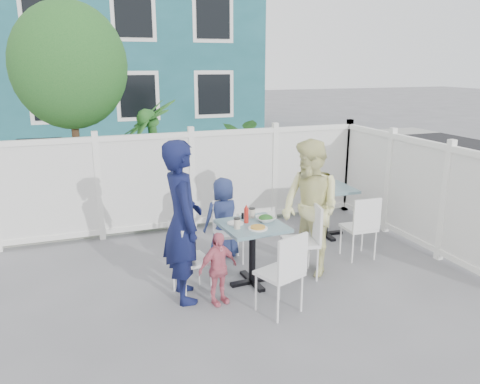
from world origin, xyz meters
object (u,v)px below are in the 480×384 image
object	(u,v)px
boy	(224,218)
woman	(310,208)
utility_cabinet	(42,180)
toddler	(218,268)
chair_right	(307,235)
chair_near	(285,268)
man	(183,222)
main_table	(252,238)
chair_left	(186,255)
spare_table	(327,198)
chair_back	(228,226)

from	to	relation	value
boy	woman	bearing A→B (deg)	133.90
utility_cabinet	toddler	bearing A→B (deg)	-59.90
chair_right	boy	xyz separation A→B (m)	(-0.79, 0.96, 0.01)
chair_near	woman	bearing A→B (deg)	28.85
chair_right	man	xyz separation A→B (m)	(-1.59, -0.04, 0.37)
utility_cabinet	woman	xyz separation A→B (m)	(3.31, -3.74, 0.22)
utility_cabinet	chair_near	size ratio (longest dim) A/B	1.39
utility_cabinet	toddler	world-z (taller)	utility_cabinet
toddler	boy	bearing A→B (deg)	52.66
chair_near	man	xyz separation A→B (m)	(-0.92, 0.75, 0.39)
utility_cabinet	main_table	size ratio (longest dim) A/B	1.66
chair_left	boy	bearing A→B (deg)	131.44
woman	toddler	xyz separation A→B (m)	(-1.35, -0.39, -0.45)
utility_cabinet	spare_table	size ratio (longest dim) A/B	1.63
chair_left	chair_right	bearing A→B (deg)	80.52
toddler	chair_right	bearing A→B (deg)	-3.09
chair_right	boy	size ratio (longest dim) A/B	0.84
chair_near	man	bearing A→B (deg)	120.74
boy	chair_near	bearing A→B (deg)	92.59
spare_table	chair_left	distance (m)	2.81
main_table	chair_left	world-z (taller)	chair_left
main_table	chair_back	size ratio (longest dim) A/B	0.93
utility_cabinet	spare_table	xyz separation A→B (m)	(4.21, -2.64, -0.03)
toddler	main_table	bearing A→B (deg)	15.47
spare_table	toddler	distance (m)	2.70
toddler	utility_cabinet	bearing A→B (deg)	98.83
chair_near	toddler	bearing A→B (deg)	121.14
chair_near	man	size ratio (longest dim) A/B	0.50
chair_back	toddler	world-z (taller)	toddler
woman	boy	xyz separation A→B (m)	(-0.87, 0.87, -0.30)
chair_back	man	distance (m)	1.27
spare_table	boy	bearing A→B (deg)	-172.34
man	woman	size ratio (longest dim) A/B	1.07
woman	man	bearing A→B (deg)	-98.33
man	toddler	world-z (taller)	man
spare_table	boy	size ratio (longest dim) A/B	0.70
main_table	woman	size ratio (longest dim) A/B	0.45
spare_table	man	size ratio (longest dim) A/B	0.43
spare_table	chair_left	size ratio (longest dim) A/B	0.89
chair_near	woman	xyz separation A→B (m)	(0.75, 0.87, 0.33)
spare_table	chair_back	xyz separation A→B (m)	(-1.75, -0.36, -0.13)
chair_left	chair_back	distance (m)	1.16
chair_right	toddler	size ratio (longest dim) A/B	1.12
chair_right	man	world-z (taller)	man
woman	chair_back	bearing A→B (deg)	-143.46
utility_cabinet	main_table	distance (m)	4.55
spare_table	chair_back	bearing A→B (deg)	-168.22
chair_back	chair_near	size ratio (longest dim) A/B	0.90
main_table	chair_left	xyz separation A→B (m)	(-0.84, -0.05, -0.08)
chair_right	woman	bearing A→B (deg)	-30.00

